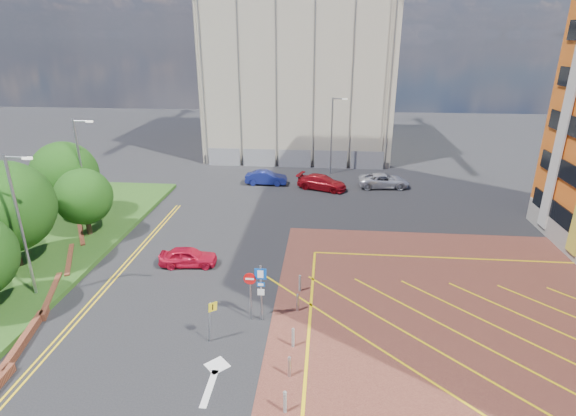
# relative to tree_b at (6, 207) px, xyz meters

# --- Properties ---
(ground) EXTENTS (140.00, 140.00, 0.00)m
(ground) POSITION_rel_tree_b_xyz_m (15.50, -5.00, -4.24)
(ground) COLOR black
(ground) RESTS_ON ground
(forecourt) EXTENTS (26.00, 26.00, 0.02)m
(forecourt) POSITION_rel_tree_b_xyz_m (29.50, -5.00, -4.23)
(forecourt) COLOR brown
(forecourt) RESTS_ON ground
(retaining_wall) EXTENTS (6.06, 20.33, 0.40)m
(retaining_wall) POSITION_rel_tree_b_xyz_m (3.70, -3.00, -4.04)
(retaining_wall) COLOR brown
(retaining_wall) RESTS_ON ground
(tree_b) EXTENTS (5.60, 5.60, 6.74)m
(tree_b) POSITION_rel_tree_b_xyz_m (0.00, 0.00, 0.00)
(tree_b) COLOR #3D2B1C
(tree_b) RESTS_ON grass_bed
(tree_c) EXTENTS (4.00, 4.00, 4.90)m
(tree_c) POSITION_rel_tree_b_xyz_m (2.00, 5.00, -1.04)
(tree_c) COLOR #3D2B1C
(tree_c) RESTS_ON grass_bed
(tree_d) EXTENTS (5.00, 5.00, 6.08)m
(tree_d) POSITION_rel_tree_b_xyz_m (-1.00, 8.00, -0.37)
(tree_d) COLOR #3D2B1C
(tree_d) RESTS_ON grass_bed
(lamp_left_near) EXTENTS (1.53, 0.16, 8.00)m
(lamp_left_near) POSITION_rel_tree_b_xyz_m (3.08, -3.00, 0.42)
(lamp_left_near) COLOR #9EA0A8
(lamp_left_near) RESTS_ON grass_bed
(lamp_left_far) EXTENTS (1.53, 0.16, 8.00)m
(lamp_left_far) POSITION_rel_tree_b_xyz_m (1.08, 7.00, 0.42)
(lamp_left_far) COLOR #9EA0A8
(lamp_left_far) RESTS_ON grass_bed
(lamp_back) EXTENTS (1.53, 0.16, 8.00)m
(lamp_back) POSITION_rel_tree_b_xyz_m (19.58, 23.00, 0.12)
(lamp_back) COLOR #9EA0A8
(lamp_back) RESTS_ON ground
(sign_cluster) EXTENTS (1.17, 0.12, 3.20)m
(sign_cluster) POSITION_rel_tree_b_xyz_m (15.80, -4.02, -2.28)
(sign_cluster) COLOR #9EA0A8
(sign_cluster) RESTS_ON ground
(warning_sign) EXTENTS (0.55, 0.38, 2.24)m
(warning_sign) POSITION_rel_tree_b_xyz_m (13.88, -5.97, -2.81)
(warning_sign) COLOR #9EA0A8
(warning_sign) RESTS_ON ground
(bollard_row) EXTENTS (0.14, 11.14, 0.90)m
(bollard_row) POSITION_rel_tree_b_xyz_m (17.80, -6.67, -3.77)
(bollard_row) COLOR #9EA0A8
(bollard_row) RESTS_ON forecourt
(construction_building) EXTENTS (21.20, 19.20, 22.00)m
(construction_building) POSITION_rel_tree_b_xyz_m (15.50, 35.00, 6.76)
(construction_building) COLOR #B0A890
(construction_building) RESTS_ON ground
(construction_fence) EXTENTS (21.60, 0.06, 2.00)m
(construction_fence) POSITION_rel_tree_b_xyz_m (16.50, 25.00, -3.24)
(construction_fence) COLOR gray
(construction_fence) RESTS_ON ground
(car_red_left) EXTENTS (3.78, 1.82, 1.24)m
(car_red_left) POSITION_rel_tree_b_xyz_m (10.46, 1.48, -3.61)
(car_red_left) COLOR red
(car_red_left) RESTS_ON ground
(car_blue_back) EXTENTS (4.11, 1.44, 1.35)m
(car_blue_back) POSITION_rel_tree_b_xyz_m (13.16, 18.64, -3.56)
(car_blue_back) COLOR navy
(car_blue_back) RESTS_ON ground
(car_red_back) EXTENTS (5.15, 3.41, 1.39)m
(car_red_back) POSITION_rel_tree_b_xyz_m (18.70, 17.59, -3.54)
(car_red_back) COLOR #9D0D16
(car_red_back) RESTS_ON ground
(car_silver_back) EXTENTS (5.03, 2.61, 1.35)m
(car_silver_back) POSITION_rel_tree_b_xyz_m (24.67, 18.73, -3.56)
(car_silver_back) COLOR silver
(car_silver_back) RESTS_ON ground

